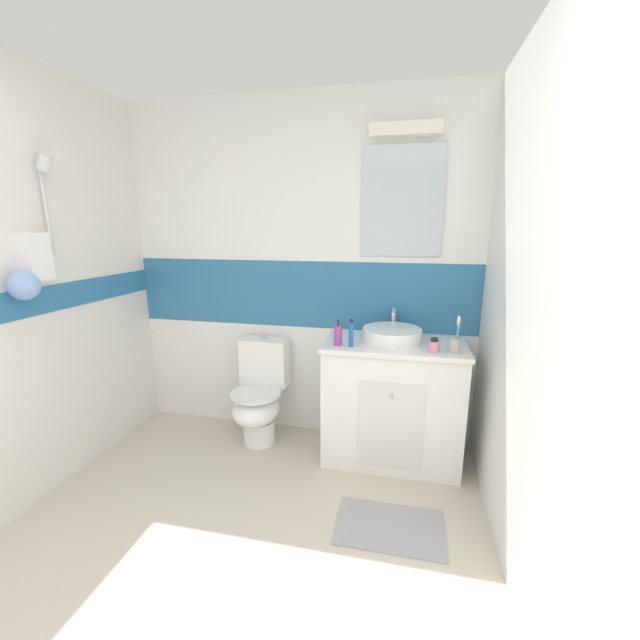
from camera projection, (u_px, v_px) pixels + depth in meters
name	position (u px, v px, depth m)	size (l,w,h in m)	color
ground_plane	(241.00, 541.00, 2.06)	(3.20, 3.48, 0.04)	beige
wall_back_tiled	(302.00, 273.00, 2.94)	(3.20, 0.20, 2.50)	white
wall_right_plain	(558.00, 320.00, 1.48)	(0.10, 3.48, 2.50)	white
vanity_cabinet	(392.00, 401.00, 2.70)	(0.93, 0.54, 0.85)	white
sink_basin	(392.00, 334.00, 2.59)	(0.39, 0.43, 0.19)	white
toilet	(260.00, 395.00, 2.93)	(0.37, 0.50, 0.78)	white
toothbrush_cup	(455.00, 343.00, 2.36)	(0.07, 0.07, 0.23)	#B2ADA3
soap_dispenser	(338.00, 335.00, 2.51)	(0.05, 0.05, 0.17)	#993F99
hair_gel_jar	(434.00, 346.00, 2.38)	(0.07, 0.07, 0.09)	pink
toothpaste_tube_upright	(351.00, 334.00, 2.48)	(0.03, 0.03, 0.18)	#2659B2
bath_mat	(390.00, 527.00, 2.12)	(0.58, 0.37, 0.01)	#99999E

